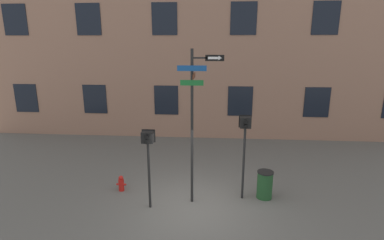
{
  "coord_description": "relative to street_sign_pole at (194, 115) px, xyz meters",
  "views": [
    {
      "loc": [
        0.62,
        -8.68,
        5.18
      ],
      "look_at": [
        -0.07,
        0.32,
        2.82
      ],
      "focal_mm": 28.0,
      "sensor_mm": 36.0,
      "label": 1
    }
  ],
  "objects": [
    {
      "name": "ground_plane",
      "position": [
        -0.0,
        -0.32,
        -2.99
      ],
      "size": [
        60.0,
        60.0,
        0.0
      ],
      "primitive_type": "plane",
      "color": "#595651"
    },
    {
      "name": "building_facade",
      "position": [
        -0.0,
        7.22,
        3.33
      ],
      "size": [
        24.0,
        0.63,
        12.65
      ],
      "color": "#936B56",
      "rests_on": "ground_plane"
    },
    {
      "name": "fire_hydrant",
      "position": [
        -2.65,
        0.56,
        -2.71
      ],
      "size": [
        0.35,
        0.19,
        0.57
      ],
      "color": "red",
      "rests_on": "ground_plane"
    },
    {
      "name": "trash_bin",
      "position": [
        2.38,
        0.45,
        -2.51
      ],
      "size": [
        0.55,
        0.55,
        0.96
      ],
      "color": "#1E4723",
      "rests_on": "ground_plane"
    },
    {
      "name": "street_sign_pole",
      "position": [
        0.0,
        0.0,
        0.0
      ],
      "size": [
        1.39,
        0.91,
        4.99
      ],
      "color": "black",
      "rests_on": "ground_plane"
    },
    {
      "name": "pedestrian_signal_left",
      "position": [
        -1.39,
        -0.46,
        -0.94
      ],
      "size": [
        0.42,
        0.4,
        2.58
      ],
      "color": "black",
      "rests_on": "ground_plane"
    },
    {
      "name": "pedestrian_signal_right",
      "position": [
        1.62,
        0.36,
        -0.71
      ],
      "size": [
        0.41,
        0.4,
        2.9
      ],
      "color": "black",
      "rests_on": "ground_plane"
    }
  ]
}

